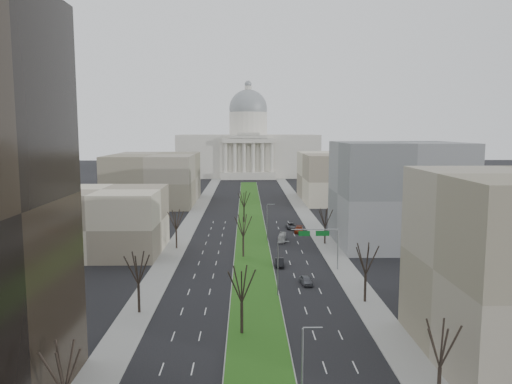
{
  "coord_description": "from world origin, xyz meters",
  "views": [
    {
      "loc": [
        -1.4,
        -23.06,
        26.86
      ],
      "look_at": [
        1.26,
        108.49,
        10.4
      ],
      "focal_mm": 35.0,
      "sensor_mm": 36.0,
      "label": 1
    }
  ],
  "objects": [
    {
      "name": "ground",
      "position": [
        0.0,
        120.0,
        0.0
      ],
      "size": [
        600.0,
        600.0,
        0.0
      ],
      "primitive_type": "plane",
      "color": "black",
      "rests_on": "ground"
    },
    {
      "name": "median",
      "position": [
        0.0,
        118.99,
        0.1
      ],
      "size": [
        8.0,
        222.03,
        0.2
      ],
      "color": "#999993",
      "rests_on": "ground"
    },
    {
      "name": "sidewalk_left",
      "position": [
        -17.5,
        95.0,
        0.07
      ],
      "size": [
        5.0,
        330.0,
        0.15
      ],
      "primitive_type": "cube",
      "color": "gray",
      "rests_on": "ground"
    },
    {
      "name": "sidewalk_right",
      "position": [
        17.5,
        95.0,
        0.07
      ],
      "size": [
        5.0,
        330.0,
        0.15
      ],
      "primitive_type": "cube",
      "color": "gray",
      "rests_on": "ground"
    },
    {
      "name": "capitol",
      "position": [
        0.0,
        269.59,
        16.31
      ],
      "size": [
        80.0,
        46.0,
        55.0
      ],
      "color": "beige",
      "rests_on": "ground"
    },
    {
      "name": "building_beige_left",
      "position": [
        -33.0,
        85.0,
        7.0
      ],
      "size": [
        26.0,
        22.0,
        14.0
      ],
      "primitive_type": "cube",
      "color": "gray",
      "rests_on": "ground"
    },
    {
      "name": "building_grey_right",
      "position": [
        34.0,
        92.0,
        12.0
      ],
      "size": [
        28.0,
        26.0,
        24.0
      ],
      "primitive_type": "cube",
      "color": "slate",
      "rests_on": "ground"
    },
    {
      "name": "building_far_left",
      "position": [
        -35.0,
        160.0,
        9.0
      ],
      "size": [
        30.0,
        40.0,
        18.0
      ],
      "primitive_type": "cube",
      "color": "gray",
      "rests_on": "ground"
    },
    {
      "name": "building_far_right",
      "position": [
        35.0,
        165.0,
        9.0
      ],
      "size": [
        30.0,
        40.0,
        18.0
      ],
      "primitive_type": "cube",
      "color": "gray",
      "rests_on": "ground"
    },
    {
      "name": "tree_left_near",
      "position": [
        -17.2,
        18.0,
        6.61
      ],
      "size": [
        5.1,
        5.1,
        9.18
      ],
      "color": "black",
      "rests_on": "ground"
    },
    {
      "name": "tree_left_mid",
      "position": [
        -17.2,
        48.0,
        7.0
      ],
      "size": [
        5.4,
        5.4,
        9.72
      ],
      "color": "black",
      "rests_on": "ground"
    },
    {
      "name": "tree_left_far",
      "position": [
        -17.2,
        88.0,
        6.84
      ],
      "size": [
        5.28,
        5.28,
        9.5
      ],
      "color": "black",
      "rests_on": "ground"
    },
    {
      "name": "tree_right_near",
      "position": [
        17.2,
        22.0,
        6.69
      ],
      "size": [
        5.16,
        5.16,
        9.29
      ],
      "color": "black",
      "rests_on": "ground"
    },
    {
      "name": "tree_right_mid",
      "position": [
        17.2,
        52.0,
        7.16
      ],
      "size": [
        5.52,
        5.52,
        9.94
      ],
      "color": "black",
      "rests_on": "ground"
    },
    {
      "name": "tree_right_far",
      "position": [
        17.2,
        92.0,
        6.53
      ],
      "size": [
        5.04,
        5.04,
        9.07
      ],
      "color": "black",
      "rests_on": "ground"
    },
    {
      "name": "tree_median_a",
      "position": [
        -2.0,
        40.0,
        7.0
      ],
      "size": [
        5.4,
        5.4,
        9.72
      ],
      "color": "black",
      "rests_on": "ground"
    },
    {
      "name": "tree_median_b",
      "position": [
        -2.0,
        80.0,
        7.0
      ],
      "size": [
        5.4,
        5.4,
        9.72
      ],
      "color": "black",
      "rests_on": "ground"
    },
    {
      "name": "tree_median_c",
      "position": [
        -2.0,
        120.0,
        7.0
      ],
      "size": [
        5.4,
        5.4,
        9.72
      ],
      "color": "black",
      "rests_on": "ground"
    },
    {
      "name": "streetlamp_median_a",
      "position": [
        3.76,
        20.0,
        4.81
      ],
      "size": [
        1.9,
        0.2,
        9.16
      ],
      "color": "gray",
      "rests_on": "ground"
    },
    {
      "name": "streetlamp_median_b",
      "position": [
        3.76,
        55.0,
        4.81
      ],
      "size": [
        1.9,
        0.2,
        9.16
      ],
      "color": "gray",
      "rests_on": "ground"
    },
    {
      "name": "streetlamp_median_c",
      "position": [
        3.76,
        95.0,
        4.81
      ],
      "size": [
        1.9,
        0.2,
        9.16
      ],
      "color": "gray",
      "rests_on": "ground"
    },
    {
      "name": "mast_arm_signs",
      "position": [
        13.49,
        70.03,
        6.11
      ],
      "size": [
        9.12,
        0.24,
        8.09
      ],
      "color": "gray",
      "rests_on": "ground"
    },
    {
      "name": "car_grey_near",
      "position": [
        9.06,
        61.18,
        0.75
      ],
      "size": [
        2.35,
        4.58,
        1.49
      ],
      "primitive_type": "imported",
      "rotation": [
        0.0,
        0.0,
        0.14
      ],
      "color": "#575860",
      "rests_on": "ground"
    },
    {
      "name": "car_black",
      "position": [
        5.2,
        72.92,
        0.78
      ],
      "size": [
        1.84,
        4.81,
        1.56
      ],
      "primitive_type": "imported",
      "rotation": [
        0.0,
        0.0,
        -0.04
      ],
      "color": "black",
      "rests_on": "ground"
    },
    {
      "name": "car_red",
      "position": [
        12.49,
        105.52,
        0.77
      ],
      "size": [
        2.97,
        5.56,
        1.53
      ],
      "primitive_type": "imported",
      "rotation": [
        0.0,
        0.0,
        -0.16
      ],
      "color": "maroon",
      "rests_on": "ground"
    },
    {
      "name": "car_grey_far",
      "position": [
        10.98,
        110.6,
        0.78
      ],
      "size": [
        2.79,
        5.7,
        1.56
      ],
      "primitive_type": "imported",
      "rotation": [
        0.0,
        0.0,
        0.04
      ],
      "color": "#414247",
      "rests_on": "ground"
    },
    {
      "name": "box_van",
      "position": [
        7.33,
        95.17,
        0.93
      ],
      "size": [
        2.5,
        6.82,
        1.86
      ],
      "primitive_type": "imported",
      "rotation": [
        0.0,
        0.0,
        -0.14
      ],
      "color": "silver",
      "rests_on": "ground"
    }
  ]
}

